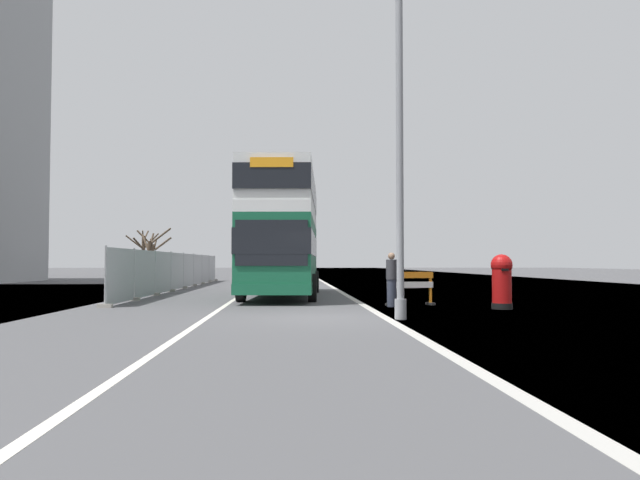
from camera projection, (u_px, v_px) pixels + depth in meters
The scene contains 12 objects.
ground at pixel (333, 320), 15.20m from camera, with size 140.00×280.00×0.10m.
double_decker_bus at pixel (284, 232), 24.80m from camera, with size 3.28×11.23×4.97m.
lamppost_foreground at pixel (400, 151), 14.91m from camera, with size 0.29×0.70×8.78m.
red_pillar_postbox at pixel (502, 279), 18.08m from camera, with size 0.64×0.64×1.64m.
roadworks_barrier at pixel (410, 285), 19.56m from camera, with size 1.66×0.84×1.09m.
construction_site_fence at pixel (183, 271), 32.14m from camera, with size 0.44×27.40×1.93m.
car_oncoming_near at pixel (286, 268), 42.01m from camera, with size 1.95×4.56×2.17m.
car_receding_mid at pixel (293, 268), 48.31m from camera, with size 2.04×4.38×2.09m.
bare_tree_far_verge_near at pixel (150, 254), 54.13m from camera, with size 3.11×2.75×4.55m.
bare_tree_far_verge_mid at pixel (154, 254), 60.22m from camera, with size 3.63×1.91×4.65m.
bare_tree_far_verge_far at pixel (143, 252), 59.65m from camera, with size 3.27×3.17×4.63m.
pedestrian_at_kerb at pixel (392, 280), 18.96m from camera, with size 0.34×0.34×1.71m.
Camera 1 is at (-0.58, -15.15, 1.40)m, focal length 33.80 mm.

